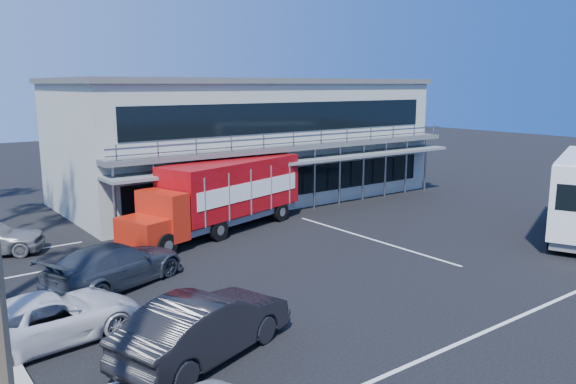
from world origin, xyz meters
TOP-DOWN VIEW (x-y plane):
  - ground at (0.00, 0.00)m, footprint 120.00×120.00m
  - building at (3.00, 14.94)m, footprint 22.40×12.00m
  - red_truck at (-2.65, 8.30)m, footprint 10.24×5.04m
  - parked_car_b at (-9.50, -2.50)m, footprint 5.48×3.35m
  - parked_car_c at (-12.50, 0.80)m, footprint 5.20×2.83m
  - parked_car_d at (-9.50, 4.00)m, footprint 5.72×3.94m

SIDE VIEW (x-z plane):
  - ground at x=0.00m, z-range 0.00..0.00m
  - parked_car_c at x=-12.50m, z-range 0.00..1.38m
  - parked_car_d at x=-9.50m, z-range 0.00..1.54m
  - parked_car_b at x=-9.50m, z-range 0.00..1.70m
  - red_truck at x=-2.65m, z-range 0.16..3.53m
  - building at x=3.00m, z-range 0.01..7.31m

